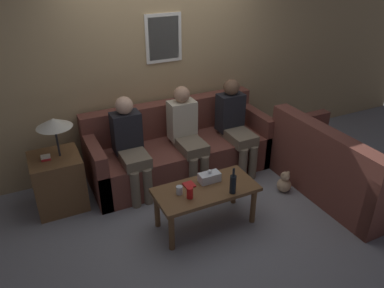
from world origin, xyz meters
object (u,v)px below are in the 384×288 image
couch_side (338,169)px  person_left (130,144)px  couch_main (179,150)px  person_right (235,123)px  coffee_table (206,194)px  person_middle (187,132)px  drinking_glass (179,190)px  teddy_bear (284,183)px  wine_bottle (233,184)px

couch_side → person_left: (-2.23, 1.12, 0.34)m
couch_main → couch_side: (1.53, -1.29, 0.00)m
couch_main → person_right: size_ratio=1.95×
person_left → coffee_table: bearing=-62.4°
person_middle → coffee_table: bearing=-103.5°
person_left → person_middle: (0.73, 0.00, -0.00)m
drinking_glass → person_middle: bearing=60.7°
person_left → person_right: bearing=-2.0°
person_left → teddy_bear: (1.67, -0.84, -0.54)m
wine_bottle → couch_main: bearing=90.4°
person_middle → drinking_glass: bearing=-119.3°
coffee_table → teddy_bear: coffee_table is taller
couch_side → drinking_glass: 2.03m
couch_side → person_left: person_left is taller
couch_main → wine_bottle: (0.01, -1.32, 0.26)m
couch_side → wine_bottle: size_ratio=5.86×
couch_side → drinking_glass: size_ratio=19.29×
couch_main → person_middle: bearing=-79.4°
couch_side → person_middle: size_ratio=1.40×
couch_main → person_right: person_right is taller
drinking_glass → wine_bottle: bearing=-24.0°
coffee_table → drinking_glass: 0.31m
person_left → person_middle: size_ratio=0.99×
couch_main → drinking_glass: couch_main is taller
drinking_glass → teddy_bear: (1.46, 0.09, -0.39)m
couch_side → person_middle: bearing=53.1°
person_right → couch_side: bearing=-52.7°
couch_side → person_right: (-0.82, 1.07, 0.34)m
person_left → teddy_bear: bearing=-26.7°
wine_bottle → person_right: (0.70, 1.10, 0.08)m
person_right → teddy_bear: bearing=-71.8°
couch_main → wine_bottle: couch_main is taller
wine_bottle → person_right: size_ratio=0.24×
couch_side → wine_bottle: couch_side is taller
couch_side → coffee_table: couch_side is taller
couch_main → person_left: person_left is taller
drinking_glass → person_right: (1.20, 0.88, 0.15)m
couch_side → teddy_bear: bearing=63.3°
couch_side → teddy_bear: 0.65m
wine_bottle → person_left: (-0.71, 1.15, 0.08)m
drinking_glass → coffee_table: bearing=-6.1°
couch_main → wine_bottle: size_ratio=8.22×
couch_main → couch_side: size_ratio=1.40×
teddy_bear → couch_main: bearing=133.9°
coffee_table → person_right: (0.91, 0.91, 0.27)m
couch_side → person_middle: person_middle is taller
couch_side → teddy_bear: couch_side is taller
couch_main → coffee_table: (-0.20, -1.13, 0.08)m
teddy_bear → person_middle: bearing=138.1°
coffee_table → drinking_glass: bearing=173.9°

